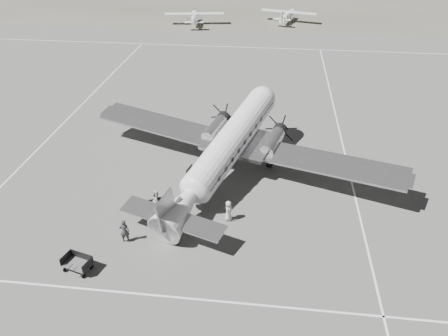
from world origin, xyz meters
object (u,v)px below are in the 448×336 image
Objects in this scene: baggage_cart_far at (77,264)px; light_plane_left at (194,19)px; dc3_airliner at (227,149)px; ground_crew at (124,231)px; baggage_cart_near at (154,208)px; passenger at (228,211)px; light_plane_right at (288,16)px; ramp_agent at (157,200)px.

light_plane_left is at bearing 109.05° from baggage_cart_far.
dc3_airliner is 15.69× the size of ground_crew.
baggage_cart_near is 1.05× the size of passenger.
light_plane_left reaches higher than light_plane_right.
dc3_airliner reaches higher than light_plane_left.
light_plane_right is (5.63, 58.19, -1.67)m from dc3_airliner.
dc3_airliner is 17.48× the size of passenger.
baggage_cart_far reaches higher than baggage_cart_near.
light_plane_left is 61.46m from passenger.
ground_crew reaches higher than baggage_cart_far.
baggage_cart_far is at bearing -104.68° from dc3_airliner.
light_plane_left is at bearing 122.67° from dc3_airliner.
dc3_airliner is 11.34m from ground_crew.
light_plane_left is 60.34m from baggage_cart_near.
passenger is (5.83, -0.13, 0.35)m from baggage_cart_near.
ground_crew is at bearing 171.22° from ramp_agent.
baggage_cart_near is at bearing -83.78° from light_plane_right.
baggage_cart_far is at bearing -147.71° from baggage_cart_near.
passenger is (0.81, -5.94, -1.99)m from dc3_airliner.
dc3_airliner reaches higher than ramp_agent.
light_plane_right is at bearing -111.06° from ground_crew.
baggage_cart_far is (-8.51, -12.42, -2.30)m from dc3_airliner.
ground_crew is 1.11× the size of passenger.
baggage_cart_far is (-3.49, -6.62, 0.04)m from baggage_cart_near.
baggage_cart_far is at bearing -85.65° from light_plane_right.
dc3_airliner is 8.02m from baggage_cart_near.
ramp_agent is 5.70m from passenger.
light_plane_left is at bearing 18.21° from ramp_agent.
baggage_cart_far is 1.01× the size of ground_crew.
ground_crew is (-1.24, -3.46, 0.44)m from baggage_cart_near.
ground_crew is 4.16m from ramp_agent.
light_plane_right is at bearing 3.66° from light_plane_left.
light_plane_right is 68.50m from ground_crew.
dc3_airliner reaches higher than baggage_cart_far.
ground_crew reaches higher than baggage_cart_near.
dc3_airliner is 15.48× the size of baggage_cart_far.
dc3_airliner is at bearing -79.86° from light_plane_right.
ramp_agent is at bearing -91.91° from light_plane_left.
ground_crew is at bearing -84.33° from light_plane_right.
light_plane_right is 64.31m from passenger.
passenger is at bearing -86.73° from light_plane_left.
ramp_agent is (7.57, -59.43, -0.26)m from light_plane_left.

